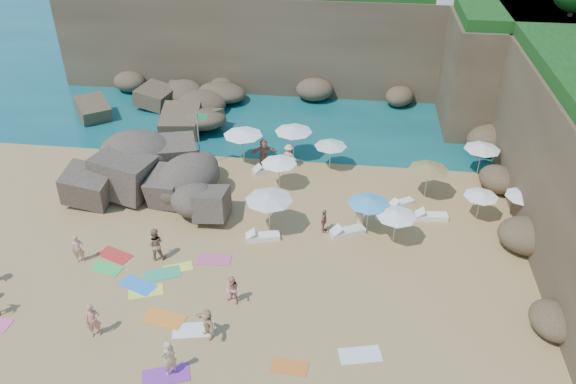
# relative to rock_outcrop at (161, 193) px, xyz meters

# --- Properties ---
(ground) EXTENTS (120.00, 120.00, 0.00)m
(ground) POSITION_rel_rock_outcrop_xyz_m (6.29, -4.98, 0.00)
(ground) COLOR tan
(ground) RESTS_ON ground
(seawater) EXTENTS (120.00, 120.00, 0.00)m
(seawater) POSITION_rel_rock_outcrop_xyz_m (6.29, 25.02, 0.00)
(seawater) COLOR #0C4751
(seawater) RESTS_ON ground
(cliff_back) EXTENTS (44.00, 8.00, 8.00)m
(cliff_back) POSITION_rel_rock_outcrop_xyz_m (8.29, 20.02, 4.00)
(cliff_back) COLOR brown
(cliff_back) RESTS_ON ground
(cliff_corner) EXTENTS (10.00, 12.00, 8.00)m
(cliff_corner) POSITION_rel_rock_outcrop_xyz_m (23.29, 15.02, 4.00)
(cliff_corner) COLOR brown
(cliff_corner) RESTS_ON ground
(rock_promontory) EXTENTS (12.00, 7.00, 2.00)m
(rock_promontory) POSITION_rel_rock_outcrop_xyz_m (-4.71, 11.02, 0.00)
(rock_promontory) COLOR brown
(rock_promontory) RESTS_ON ground
(marina_masts) EXTENTS (3.10, 0.10, 6.00)m
(marina_masts) POSITION_rel_rock_outcrop_xyz_m (-10.21, 25.02, 3.00)
(marina_masts) COLOR white
(marina_masts) RESTS_ON ground
(rock_outcrop) EXTENTS (10.27, 8.85, 3.48)m
(rock_outcrop) POSITION_rel_rock_outcrop_xyz_m (0.00, 0.00, 0.00)
(rock_outcrop) COLOR brown
(rock_outcrop) RESTS_ON ground
(flag_pole) EXTENTS (0.78, 0.17, 3.99)m
(flag_pole) POSITION_rel_rock_outcrop_xyz_m (1.82, 3.50, 2.55)
(flag_pole) COLOR silver
(flag_pole) RESTS_ON ground
(parasol_0) EXTENTS (2.63, 2.63, 2.48)m
(parasol_0) POSITION_rel_rock_outcrop_xyz_m (4.46, 4.45, 2.28)
(parasol_0) COLOR silver
(parasol_0) RESTS_ON ground
(parasol_1) EXTENTS (2.55, 2.55, 2.42)m
(parasol_1) POSITION_rel_rock_outcrop_xyz_m (7.71, 5.49, 2.22)
(parasol_1) COLOR silver
(parasol_1) RESTS_ON ground
(parasol_2) EXTENTS (2.14, 2.14, 2.03)m
(parasol_2) POSITION_rel_rock_outcrop_xyz_m (10.29, 4.33, 1.86)
(parasol_2) COLOR silver
(parasol_2) RESTS_ON ground
(parasol_3) EXTENTS (2.32, 2.32, 2.20)m
(parasol_3) POSITION_rel_rock_outcrop_xyz_m (19.99, 4.86, 2.02)
(parasol_3) COLOR silver
(parasol_3) RESTS_ON ground
(parasol_4) EXTENTS (2.12, 2.12, 2.01)m
(parasol_4) POSITION_rel_rock_outcrop_xyz_m (21.51, -0.29, 1.84)
(parasol_4) COLOR silver
(parasol_4) RESTS_ON ground
(parasol_5) EXTENTS (2.24, 2.24, 2.11)m
(parasol_5) POSITION_rel_rock_outcrop_xyz_m (7.29, 1.55, 1.94)
(parasol_5) COLOR silver
(parasol_5) RESTS_ON ground
(parasol_6) EXTENTS (2.44, 2.44, 2.30)m
(parasol_6) POSITION_rel_rock_outcrop_xyz_m (16.34, 1.65, 2.12)
(parasol_6) COLOR silver
(parasol_6) RESTS_ON ground
(parasol_7) EXTENTS (1.96, 1.96, 1.85)m
(parasol_7) POSITION_rel_rock_outcrop_xyz_m (19.15, -0.37, 1.70)
(parasol_7) COLOR silver
(parasol_7) RESTS_ON ground
(parasol_8) EXTENTS (2.19, 2.19, 2.07)m
(parasol_8) POSITION_rel_rock_outcrop_xyz_m (14.27, -3.22, 1.90)
(parasol_8) COLOR silver
(parasol_8) RESTS_ON ground
(parasol_9) EXTENTS (2.64, 2.64, 2.49)m
(parasol_9) POSITION_rel_rock_outcrop_xyz_m (7.37, -3.02, 2.29)
(parasol_9) COLOR silver
(parasol_9) RESTS_ON ground
(parasol_10) EXTENTS (2.31, 2.31, 2.18)m
(parasol_10) POSITION_rel_rock_outcrop_xyz_m (12.81, -2.32, 2.00)
(parasol_10) COLOR silver
(parasol_10) RESTS_ON ground
(lounger_0) EXTENTS (1.91, 1.51, 0.29)m
(lounger_0) POSITION_rel_rock_outcrop_xyz_m (6.18, 3.40, 0.14)
(lounger_0) COLOR silver
(lounger_0) RESTS_ON ground
(lounger_1) EXTENTS (1.72, 0.68, 0.26)m
(lounger_1) POSITION_rel_rock_outcrop_xyz_m (14.16, -1.06, 0.13)
(lounger_1) COLOR white
(lounger_1) RESTS_ON ground
(lounger_2) EXTENTS (1.59, 1.34, 0.25)m
(lounger_2) POSITION_rel_rock_outcrop_xyz_m (14.88, 0.54, 0.12)
(lounger_2) COLOR white
(lounger_2) RESTS_ON ground
(lounger_3) EXTENTS (1.96, 1.07, 0.29)m
(lounger_3) POSITION_rel_rock_outcrop_xyz_m (7.11, -3.83, 0.15)
(lounger_3) COLOR white
(lounger_3) RESTS_ON ground
(lounger_4) EXTENTS (1.93, 0.80, 0.29)m
(lounger_4) POSITION_rel_rock_outcrop_xyz_m (16.53, -0.68, 0.15)
(lounger_4) COLOR white
(lounger_4) RESTS_ON ground
(lounger_5) EXTENTS (2.06, 1.47, 0.31)m
(lounger_5) POSITION_rel_rock_outcrop_xyz_m (11.76, -2.80, 0.15)
(lounger_5) COLOR silver
(lounger_5) RESTS_ON ground
(towel_2) EXTENTS (2.08, 1.31, 0.03)m
(towel_2) POSITION_rel_rock_outcrop_xyz_m (3.56, -10.42, 0.02)
(towel_2) COLOR orange
(towel_2) RESTS_ON ground
(towel_3) EXTENTS (1.80, 1.18, 0.03)m
(towel_3) POSITION_rel_rock_outcrop_xyz_m (-0.51, -7.36, 0.01)
(towel_3) COLOR green
(towel_3) RESTS_ON ground
(towel_4) EXTENTS (1.63, 1.26, 0.03)m
(towel_4) POSITION_rel_rock_outcrop_xyz_m (3.17, -6.83, 0.01)
(towel_4) COLOR #FDF942
(towel_4) RESTS_ON ground
(towel_5) EXTENTS (2.01, 1.29, 0.03)m
(towel_5) POSITION_rel_rock_outcrop_xyz_m (5.09, -10.92, 0.02)
(towel_5) COLOR white
(towel_5) RESTS_ON ground
(towel_6) EXTENTS (2.16, 1.61, 0.03)m
(towel_6) POSITION_rel_rock_outcrop_xyz_m (4.63, -13.52, 0.02)
(towel_6) COLOR purple
(towel_6) RESTS_ON ground
(towel_7) EXTENTS (2.02, 1.51, 0.03)m
(towel_7) POSITION_rel_rock_outcrop_xyz_m (-0.47, -6.25, 0.02)
(towel_7) COLOR red
(towel_7) RESTS_ON ground
(towel_8) EXTENTS (2.06, 1.53, 0.03)m
(towel_8) POSITION_rel_rock_outcrop_xyz_m (1.56, -8.38, 0.02)
(towel_8) COLOR #2A84E0
(towel_8) RESTS_ON ground
(towel_9) EXTENTS (1.87, 1.02, 0.03)m
(towel_9) POSITION_rel_rock_outcrop_xyz_m (4.85, -5.96, 0.02)
(towel_9) COLOR #CD4F7A
(towel_9) RESTS_ON ground
(towel_10) EXTENTS (1.61, 0.89, 0.03)m
(towel_10) POSITION_rel_rock_outcrop_xyz_m (9.67, -12.44, 0.01)
(towel_10) COLOR orange
(towel_10) RESTS_ON ground
(towel_11) EXTENTS (2.08, 1.62, 0.03)m
(towel_11) POSITION_rel_rock_outcrop_xyz_m (2.50, -7.40, 0.02)
(towel_11) COLOR #2FA66D
(towel_11) RESTS_ON ground
(towel_12) EXTENTS (1.86, 1.37, 0.03)m
(towel_12) POSITION_rel_rock_outcrop_xyz_m (2.11, -8.75, 0.01)
(towel_12) COLOR #EFFD42
(towel_12) RESTS_ON ground
(towel_13) EXTENTS (1.99, 1.32, 0.03)m
(towel_13) POSITION_rel_rock_outcrop_xyz_m (12.62, -11.42, 0.02)
(towel_13) COLOR silver
(towel_13) RESTS_ON ground
(person_stand_0) EXTENTS (0.71, 0.61, 1.63)m
(person_stand_0) POSITION_rel_rock_outcrop_xyz_m (-2.06, -6.94, 0.82)
(person_stand_0) COLOR tan
(person_stand_0) RESTS_ON ground
(person_stand_1) EXTENTS (1.05, 0.90, 1.89)m
(person_stand_1) POSITION_rel_rock_outcrop_xyz_m (1.85, -6.20, 0.95)
(person_stand_1) COLOR #A46C52
(person_stand_1) RESTS_ON ground
(person_stand_2) EXTENTS (1.16, 0.71, 1.67)m
(person_stand_2) POSITION_rel_rock_outcrop_xyz_m (7.55, 4.20, 0.83)
(person_stand_2) COLOR #F7C98C
(person_stand_2) RESTS_ON ground
(person_stand_3) EXTENTS (0.48, 0.89, 1.45)m
(person_stand_3) POSITION_rel_rock_outcrop_xyz_m (10.40, -2.72, 0.73)
(person_stand_3) COLOR #9C634E
(person_stand_3) RESTS_ON ground
(person_stand_4) EXTENTS (0.73, 0.82, 1.48)m
(person_stand_4) POSITION_rel_rock_outcrop_xyz_m (12.40, -2.02, 0.74)
(person_stand_4) COLOR tan
(person_stand_4) RESTS_ON ground
(person_stand_5) EXTENTS (1.79, 1.02, 1.86)m
(person_stand_5) POSITION_rel_rock_outcrop_xyz_m (5.84, 4.41, 0.93)
(person_stand_5) COLOR #A66053
(person_stand_5) RESTS_ON ground
(person_stand_6) EXTENTS (0.77, 0.79, 1.84)m
(person_stand_6) POSITION_rel_rock_outcrop_xyz_m (4.81, -13.34, 0.92)
(person_stand_6) COLOR #D8AF7A
(person_stand_6) RESTS_ON ground
(person_lie_3) EXTENTS (2.10, 2.10, 0.41)m
(person_lie_3) POSITION_rel_rock_outcrop_xyz_m (5.87, -11.18, 0.21)
(person_lie_3) COLOR tan
(person_lie_3) RESTS_ON ground
(person_lie_4) EXTENTS (1.31, 1.84, 0.42)m
(person_lie_4) POSITION_rel_rock_outcrop_xyz_m (0.86, -11.73, 0.21)
(person_lie_4) COLOR tan
(person_lie_4) RESTS_ON ground
(person_lie_5) EXTENTS (1.36, 1.72, 0.59)m
(person_lie_5) POSITION_rel_rock_outcrop_xyz_m (6.54, -8.98, 0.29)
(person_lie_5) COLOR #E39581
(person_lie_5) RESTS_ON ground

